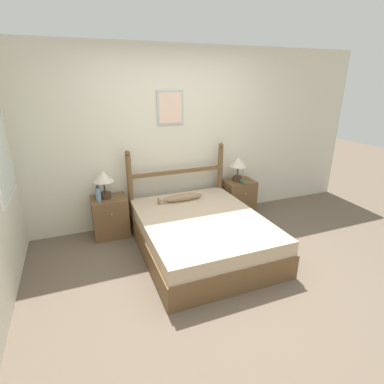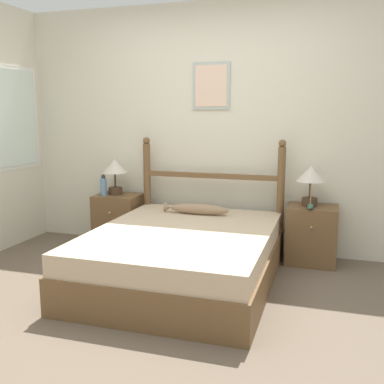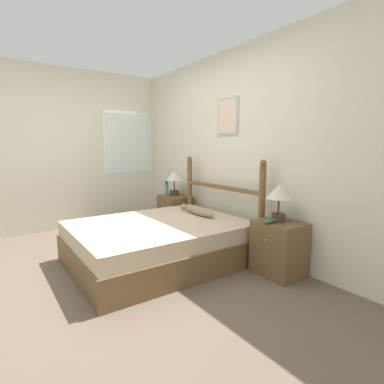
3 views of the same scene
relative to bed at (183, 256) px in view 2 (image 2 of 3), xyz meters
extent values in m
plane|color=brown|center=(-0.02, -0.63, -0.23)|extent=(16.00, 16.00, 0.00)
cube|color=beige|center=(-0.02, 1.10, 1.04)|extent=(6.40, 0.06, 2.55)
cube|color=#ADB7B2|center=(-0.04, 1.06, 1.48)|extent=(0.39, 0.02, 0.47)
cube|color=beige|center=(-0.04, 1.05, 1.48)|extent=(0.33, 0.01, 0.41)
cube|color=white|center=(-2.11, 0.56, 1.15)|extent=(0.01, 0.88, 1.10)
cube|color=silver|center=(-2.10, 0.56, 1.15)|extent=(0.01, 0.80, 1.02)
cube|color=brown|center=(0.00, 0.00, -0.08)|extent=(1.50, 1.91, 0.29)
cube|color=#CCB293|center=(0.00, 0.00, 0.15)|extent=(1.46, 1.87, 0.17)
cylinder|color=brown|center=(-0.71, 0.92, 0.33)|extent=(0.08, 0.08, 1.12)
sphere|color=brown|center=(-0.71, 0.92, 0.92)|extent=(0.07, 0.07, 0.07)
cylinder|color=brown|center=(0.71, 0.92, 0.33)|extent=(0.08, 0.08, 1.12)
sphere|color=brown|center=(0.71, 0.92, 0.92)|extent=(0.07, 0.07, 0.07)
cube|color=brown|center=(0.00, 0.92, 0.57)|extent=(1.42, 0.05, 0.05)
cube|color=brown|center=(-1.03, 0.84, 0.05)|extent=(0.47, 0.39, 0.56)
sphere|color=tan|center=(-1.03, 0.64, 0.17)|extent=(0.02, 0.02, 0.02)
cube|color=brown|center=(1.03, 0.84, 0.05)|extent=(0.47, 0.39, 0.56)
sphere|color=tan|center=(1.03, 0.64, 0.17)|extent=(0.02, 0.02, 0.02)
cylinder|color=#422D1E|center=(-1.06, 0.86, 0.37)|extent=(0.15, 0.15, 0.08)
cylinder|color=#422D1E|center=(-1.06, 0.86, 0.49)|extent=(0.02, 0.02, 0.16)
cone|color=beige|center=(-1.06, 0.86, 0.64)|extent=(0.27, 0.27, 0.15)
cylinder|color=#422D1E|center=(0.99, 0.86, 0.37)|extent=(0.15, 0.15, 0.08)
cylinder|color=#422D1E|center=(0.99, 0.86, 0.49)|extent=(0.02, 0.02, 0.16)
cone|color=beige|center=(0.99, 0.86, 0.64)|extent=(0.27, 0.27, 0.15)
cylinder|color=#668CB2|center=(-1.16, 0.77, 0.43)|extent=(0.07, 0.07, 0.19)
sphere|color=#333338|center=(-1.16, 0.77, 0.54)|extent=(0.04, 0.04, 0.04)
ellipsoid|color=#386651|center=(1.01, 0.72, 0.36)|extent=(0.06, 0.21, 0.05)
cylinder|color=#997F56|center=(1.01, 0.72, 0.47)|extent=(0.01, 0.01, 0.17)
ellipsoid|color=#997A5B|center=(-0.03, 0.60, 0.29)|extent=(0.59, 0.12, 0.10)
cone|color=#997A5B|center=(-0.36, 0.60, 0.29)|extent=(0.07, 0.09, 0.09)
camera|label=1|loc=(-1.36, -3.12, 1.85)|focal=28.00mm
camera|label=2|loc=(1.16, -3.49, 1.21)|focal=42.00mm
camera|label=3|loc=(2.95, -1.60, 1.09)|focal=28.00mm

